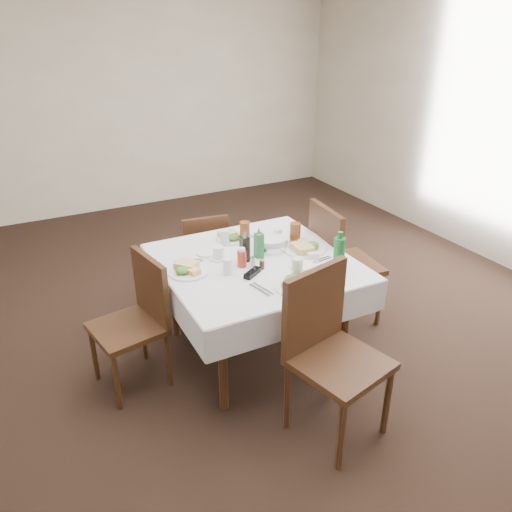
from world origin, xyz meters
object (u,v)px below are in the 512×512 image
Objects in this scene: chair_north at (204,252)px; chair_west at (139,314)px; chair_south at (328,343)px; coffee_mug at (218,253)px; chair_east at (337,257)px; water_w at (227,267)px; water_n at (225,238)px; bread_basket at (271,243)px; green_bottle at (339,254)px; oil_cruet_dark at (245,248)px; water_e at (278,236)px; dining_table at (255,271)px; water_s at (297,268)px; ketchup_bottle at (242,258)px; oil_cruet_green at (259,244)px.

chair_west is (-0.80, -0.81, 0.05)m from chair_north.
chair_south is 1.06m from coffee_mug.
chair_east is 1.61m from chair_west.
chair_west is at bearing 163.74° from water_w.
water_w is at bearing -112.12° from water_n.
chair_north is 3.30× the size of bread_basket.
water_w is 0.44× the size of bread_basket.
green_bottle reaches higher than chair_west.
oil_cruet_dark reaches higher than bread_basket.
water_n is 0.35m from bread_basket.
water_e is 0.52m from coffee_mug.
water_n is 1.09× the size of water_e.
dining_table is 11.60× the size of water_e.
coffee_mug is (-0.42, 0.01, 0.00)m from bread_basket.
oil_cruet_dark is at bearing 117.34° from water_s.
ketchup_bottle is (0.72, -0.11, 0.30)m from chair_west.
water_n is at bearing 106.67° from water_s.
oil_cruet_green is at bearing -66.52° from water_n.
ketchup_bottle is (-0.89, -0.11, 0.25)m from chair_east.
dining_table is 10.64× the size of water_n.
coffee_mug is (0.04, 0.24, -0.01)m from water_w.
oil_cruet_dark is 0.20m from coffee_mug.
oil_cruet_green is 0.58m from green_bottle.
water_w reaches higher than bread_basket.
chair_south is 4.14× the size of bread_basket.
chair_west is at bearing 174.76° from dining_table.
chair_east is 1.02m from coffee_mug.
water_s reaches higher than ketchup_bottle.
water_n is 0.32m from oil_cruet_dark.
green_bottle is (0.21, -0.54, 0.09)m from bread_basket.
chair_north is at bearing 85.94° from water_n.
chair_south is at bearing -128.40° from chair_east.
oil_cruet_dark is (-0.03, -0.86, 0.39)m from chair_north.
water_w is at bearing 146.01° from water_s.
chair_south is at bearing -100.41° from water_s.
water_w is at bearing -152.38° from water_e.
water_n reaches higher than water_e.
chair_west reaches higher than coffee_mug.
chair_east is 7.12× the size of water_s.
water_s is 0.49m from bread_basket.
bread_basket is at bearing 33.53° from dining_table.
water_e is at bearing 75.92° from chair_south.
water_e is 0.41m from oil_cruet_dark.
chair_east is 0.81m from water_s.
bread_basket is at bearing -71.88° from chair_north.
oil_cruet_dark reaches higher than chair_north.
water_w is 0.23m from oil_cruet_dark.
water_n is at bearing 67.88° from water_w.
water_w is at bearing 155.13° from green_bottle.
chair_north is 1.75m from chair_south.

